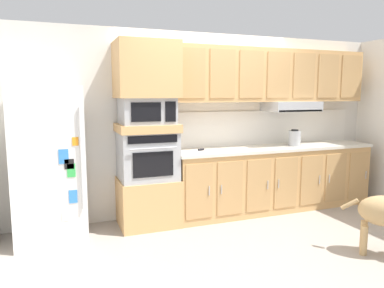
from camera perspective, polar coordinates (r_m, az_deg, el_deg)
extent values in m
plane|color=#9E9389|center=(4.49, 7.40, -14.04)|extent=(9.60, 9.60, 0.00)
cube|color=silver|center=(5.19, 1.89, 3.22)|extent=(6.20, 0.12, 2.50)
cube|color=white|center=(4.42, -21.53, -2.97)|extent=(0.76, 0.70, 1.76)
cylinder|color=silver|center=(4.04, -17.00, -2.28)|extent=(0.02, 0.02, 1.10)
cube|color=white|center=(4.20, -19.22, -10.61)|extent=(0.08, 0.01, 0.11)
cube|color=#337FDB|center=(4.14, -18.16, -7.85)|extent=(0.09, 0.01, 0.14)
cube|color=#337FDB|center=(4.05, -19.51, -1.87)|extent=(0.10, 0.01, 0.15)
cube|color=green|center=(4.08, -18.43, -3.96)|extent=(0.09, 0.01, 0.14)
cube|color=orange|center=(4.03, -17.84, 0.39)|extent=(0.06, 0.01, 0.09)
cube|color=black|center=(4.06, -18.72, -3.01)|extent=(0.10, 0.01, 0.11)
cube|color=tan|center=(4.74, -6.89, -8.97)|extent=(0.74, 0.62, 0.60)
cube|color=#A8AAAF|center=(4.61, -7.01, -1.81)|extent=(0.70, 0.58, 0.60)
cube|color=black|center=(4.33, -6.08, -3.20)|extent=(0.49, 0.01, 0.30)
cube|color=black|center=(4.29, -6.14, 0.74)|extent=(0.59, 0.01, 0.09)
cylinder|color=#A8AAAF|center=(4.28, -6.04, -0.70)|extent=(0.56, 0.02, 0.02)
cube|color=tan|center=(4.56, -7.09, 2.53)|extent=(0.74, 0.62, 0.10)
cube|color=#A8AAAF|center=(4.55, -7.13, 5.17)|extent=(0.64, 0.53, 0.32)
cube|color=black|center=(4.27, -7.20, 5.00)|extent=(0.35, 0.01, 0.22)
cube|color=black|center=(4.34, -3.38, 5.10)|extent=(0.13, 0.01, 0.24)
cube|color=tan|center=(4.55, -7.24, 11.47)|extent=(0.74, 0.62, 0.68)
cube|color=tan|center=(5.44, 12.69, -5.40)|extent=(3.00, 0.60, 0.88)
cube|color=tan|center=(4.59, 1.16, -7.44)|extent=(0.36, 0.01, 0.70)
cylinder|color=#BCBCC1|center=(4.62, 2.73, -7.34)|extent=(0.01, 0.01, 0.12)
cube|color=tan|center=(4.76, 6.00, -6.93)|extent=(0.36, 0.01, 0.70)
cylinder|color=#BCBCC1|center=(4.69, 4.67, -7.13)|extent=(0.01, 0.01, 0.12)
cube|color=tan|center=(4.96, 10.46, -6.41)|extent=(0.36, 0.01, 0.70)
cylinder|color=#BCBCC1|center=(5.01, 11.82, -6.29)|extent=(0.01, 0.01, 0.12)
cube|color=tan|center=(5.19, 14.55, -5.90)|extent=(0.36, 0.01, 0.70)
cylinder|color=#BCBCC1|center=(5.11, 13.46, -6.08)|extent=(0.01, 0.01, 0.12)
cube|color=tan|center=(5.44, 18.26, -5.41)|extent=(0.36, 0.01, 0.70)
cylinder|color=#BCBCC1|center=(5.51, 19.41, -5.29)|extent=(0.01, 0.01, 0.12)
cube|color=tan|center=(5.72, 21.63, -4.94)|extent=(0.36, 0.01, 0.70)
cylinder|color=#BCBCC1|center=(5.62, 20.75, -5.11)|extent=(0.01, 0.01, 0.12)
cube|color=tan|center=(6.01, 24.67, -4.50)|extent=(0.36, 0.01, 0.70)
cylinder|color=#BCBCC1|center=(6.09, 25.63, -4.40)|extent=(0.01, 0.01, 0.12)
cube|color=silver|center=(5.35, 12.83, -0.60)|extent=(3.04, 0.64, 0.04)
cube|color=silver|center=(5.56, 11.29, 2.56)|extent=(3.04, 0.02, 0.50)
cube|color=tan|center=(5.41, 12.40, 10.44)|extent=(3.00, 0.34, 0.74)
cube|color=#A8AAAF|center=(5.52, 15.27, 5.72)|extent=(0.76, 0.48, 0.14)
cube|color=black|center=(5.35, 16.63, 5.02)|extent=(0.72, 0.04, 0.02)
cube|color=tan|center=(4.68, 0.01, 11.06)|extent=(0.36, 0.01, 0.63)
cube|color=tan|center=(4.84, 4.85, 10.92)|extent=(0.36, 0.01, 0.63)
cube|color=tan|center=(5.04, 9.34, 10.73)|extent=(0.36, 0.01, 0.63)
cube|color=tan|center=(5.27, 13.46, 10.49)|extent=(0.36, 0.01, 0.63)
cube|color=tan|center=(5.52, 17.21, 10.22)|extent=(0.36, 0.01, 0.63)
cube|color=tan|center=(5.79, 20.62, 9.95)|extent=(0.36, 0.01, 0.63)
cube|color=tan|center=(6.08, 23.72, 9.66)|extent=(0.36, 0.01, 0.63)
cylinder|color=black|center=(4.85, 1.44, -0.86)|extent=(0.10, 0.07, 0.03)
cylinder|color=silver|center=(4.77, 2.40, -1.00)|extent=(0.11, 0.06, 0.01)
cylinder|color=#A8AAAF|center=(5.47, 15.80, 0.85)|extent=(0.17, 0.17, 0.22)
cylinder|color=black|center=(5.45, 15.84, 2.10)|extent=(0.10, 0.10, 0.02)
cylinder|color=tan|center=(4.27, 23.51, -8.65)|extent=(0.16, 0.16, 0.15)
cylinder|color=tan|center=(4.46, 25.32, -12.73)|extent=(0.07, 0.07, 0.31)
cylinder|color=tan|center=(4.30, 25.37, -13.52)|extent=(0.07, 0.07, 0.31)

